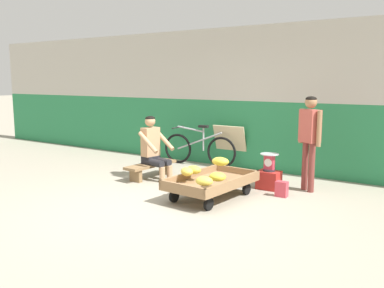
{
  "coord_description": "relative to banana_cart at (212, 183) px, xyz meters",
  "views": [
    {
      "loc": [
        3.51,
        -4.44,
        1.79
      ],
      "look_at": [
        -0.19,
        1.12,
        0.75
      ],
      "focal_mm": 38.89,
      "sensor_mm": 36.0,
      "label": 1
    }
  ],
  "objects": [
    {
      "name": "ground_plane",
      "position": [
        -0.37,
        -0.82,
        -0.24
      ],
      "size": [
        80.0,
        80.0,
        0.0
      ],
      "primitive_type": "plane",
      "color": "gray"
    },
    {
      "name": "back_wall",
      "position": [
        -0.37,
        2.38,
        1.17
      ],
      "size": [
        16.0,
        0.3,
        2.82
      ],
      "color": "#287F4C",
      "rests_on": "ground"
    },
    {
      "name": "banana_cart",
      "position": [
        0.0,
        0.0,
        0.0
      ],
      "size": [
        0.96,
        1.51,
        0.36
      ],
      "color": "#8E6B47",
      "rests_on": "ground"
    },
    {
      "name": "banana_pile",
      "position": [
        0.01,
        -0.15,
        0.23
      ],
      "size": [
        0.85,
        1.03,
        0.26
      ],
      "color": "yellow",
      "rests_on": "banana_cart"
    },
    {
      "name": "low_bench",
      "position": [
        -1.62,
        0.53,
        -0.04
      ],
      "size": [
        0.38,
        1.12,
        0.27
      ],
      "color": "olive",
      "rests_on": "ground"
    },
    {
      "name": "vendor_seated",
      "position": [
        -1.53,
        0.51,
        0.33
      ],
      "size": [
        0.72,
        0.54,
        1.14
      ],
      "color": "tan",
      "rests_on": "ground"
    },
    {
      "name": "plastic_crate",
      "position": [
        0.5,
        1.0,
        -0.09
      ],
      "size": [
        0.36,
        0.28,
        0.3
      ],
      "color": "red",
      "rests_on": "ground"
    },
    {
      "name": "weighing_scale",
      "position": [
        0.5,
        1.0,
        0.21
      ],
      "size": [
        0.3,
        0.3,
        0.29
      ],
      "color": "#28282D",
      "rests_on": "plastic_crate"
    },
    {
      "name": "bicycle_near_left",
      "position": [
        -1.48,
        1.96,
        0.11
      ],
      "size": [
        1.66,
        0.48,
        0.86
      ],
      "color": "black",
      "rests_on": "ground"
    },
    {
      "name": "sign_board",
      "position": [
        -0.87,
        2.22,
        0.19
      ],
      "size": [
        0.7,
        0.29,
        0.87
      ],
      "color": "#C6B289",
      "rests_on": "ground"
    },
    {
      "name": "customer_adult",
      "position": [
        1.08,
        1.23,
        0.71
      ],
      "size": [
        0.43,
        0.34,
        1.53
      ],
      "color": "brown",
      "rests_on": "ground"
    },
    {
      "name": "shopping_bag",
      "position": [
        0.85,
        0.68,
        -0.12
      ],
      "size": [
        0.18,
        0.12,
        0.24
      ],
      "primitive_type": "cube",
      "color": "#D13D4C",
      "rests_on": "ground"
    }
  ]
}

